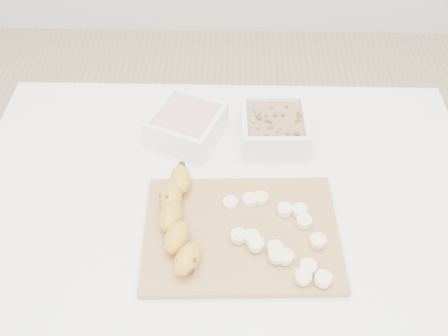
{
  "coord_description": "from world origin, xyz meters",
  "views": [
    {
      "loc": [
        0.01,
        -0.59,
        1.5
      ],
      "look_at": [
        0.0,
        0.03,
        0.81
      ],
      "focal_mm": 40.0,
      "sensor_mm": 36.0,
      "label": 1
    }
  ],
  "objects_px": {
    "table": "(224,229)",
    "bowl_granola": "(274,128)",
    "cutting_board": "(241,233)",
    "bowl_yogurt": "(187,125)",
    "banana": "(180,219)"
  },
  "relations": [
    {
      "from": "table",
      "to": "bowl_granola",
      "type": "bearing_deg",
      "value": 59.11
    },
    {
      "from": "cutting_board",
      "to": "bowl_yogurt",
      "type": "bearing_deg",
      "value": 114.24
    },
    {
      "from": "table",
      "to": "banana",
      "type": "height_order",
      "value": "banana"
    },
    {
      "from": "table",
      "to": "banana",
      "type": "xyz_separation_m",
      "value": [
        -0.08,
        -0.07,
        0.13
      ]
    },
    {
      "from": "cutting_board",
      "to": "banana",
      "type": "relative_size",
      "value": 1.51
    },
    {
      "from": "bowl_granola",
      "to": "cutting_board",
      "type": "xyz_separation_m",
      "value": [
        -0.07,
        -0.25,
        -0.03
      ]
    },
    {
      "from": "bowl_granola",
      "to": "banana",
      "type": "distance_m",
      "value": 0.3
    },
    {
      "from": "bowl_yogurt",
      "to": "banana",
      "type": "relative_size",
      "value": 0.76
    },
    {
      "from": "bowl_yogurt",
      "to": "table",
      "type": "bearing_deg",
      "value": -65.18
    },
    {
      "from": "table",
      "to": "bowl_granola",
      "type": "distance_m",
      "value": 0.24
    },
    {
      "from": "table",
      "to": "bowl_granola",
      "type": "height_order",
      "value": "bowl_granola"
    },
    {
      "from": "cutting_board",
      "to": "banana",
      "type": "height_order",
      "value": "banana"
    },
    {
      "from": "banana",
      "to": "table",
      "type": "bearing_deg",
      "value": 46.01
    },
    {
      "from": "cutting_board",
      "to": "banana",
      "type": "bearing_deg",
      "value": 175.62
    },
    {
      "from": "bowl_granola",
      "to": "banana",
      "type": "relative_size",
      "value": 0.61
    }
  ]
}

